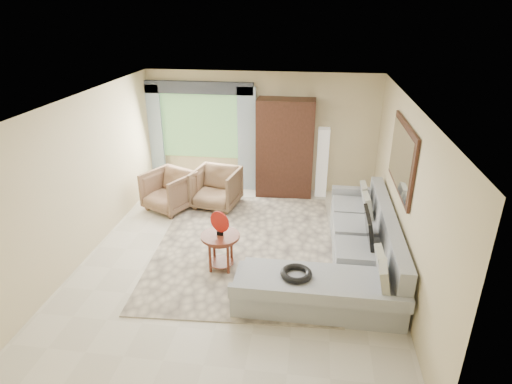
# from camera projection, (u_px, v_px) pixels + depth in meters

# --- Properties ---
(ground) EXTENTS (6.00, 6.00, 0.00)m
(ground) POSITION_uv_depth(u_px,v_px,m) (238.00, 257.00, 7.11)
(ground) COLOR silver
(ground) RESTS_ON ground
(area_rug) EXTENTS (3.22, 4.16, 0.02)m
(area_rug) POSITION_uv_depth(u_px,v_px,m) (245.00, 245.00, 7.45)
(area_rug) COLOR beige
(area_rug) RESTS_ON ground
(sectional_sofa) EXTENTS (2.30, 3.46, 0.90)m
(sectional_sofa) POSITION_uv_depth(u_px,v_px,m) (349.00, 256.00, 6.61)
(sectional_sofa) COLOR #9DA0A5
(sectional_sofa) RESTS_ON ground
(tv_screen) EXTENTS (0.14, 0.74, 0.48)m
(tv_screen) POSITION_uv_depth(u_px,v_px,m) (369.00, 228.00, 6.55)
(tv_screen) COLOR black
(tv_screen) RESTS_ON sectional_sofa
(garden_hose) EXTENTS (0.43, 0.43, 0.09)m
(garden_hose) POSITION_uv_depth(u_px,v_px,m) (296.00, 274.00, 5.73)
(garden_hose) COLOR black
(garden_hose) RESTS_ON sectional_sofa
(coffee_table) EXTENTS (0.61, 0.61, 0.61)m
(coffee_table) POSITION_uv_depth(u_px,v_px,m) (221.00, 251.00, 6.68)
(coffee_table) COLOR #4E2414
(coffee_table) RESTS_ON ground
(red_disc) EXTENTS (0.32, 0.16, 0.34)m
(red_disc) POSITION_uv_depth(u_px,v_px,m) (220.00, 222.00, 6.47)
(red_disc) COLOR #AF1A11
(red_disc) RESTS_ON coffee_table
(armchair_left) EXTENTS (1.15, 1.17, 0.80)m
(armchair_left) POSITION_uv_depth(u_px,v_px,m) (169.00, 191.00, 8.65)
(armchair_left) COLOR #8B644C
(armchair_left) RESTS_ON ground
(armchair_right) EXTENTS (1.01, 1.03, 0.81)m
(armchair_right) POSITION_uv_depth(u_px,v_px,m) (216.00, 188.00, 8.76)
(armchair_right) COLOR brown
(armchair_right) RESTS_ON ground
(potted_plant) EXTENTS (0.49, 0.43, 0.54)m
(potted_plant) POSITION_uv_depth(u_px,v_px,m) (165.00, 177.00, 9.71)
(potted_plant) COLOR #999999
(potted_plant) RESTS_ON ground
(armoire) EXTENTS (1.20, 0.55, 2.10)m
(armoire) POSITION_uv_depth(u_px,v_px,m) (285.00, 148.00, 9.08)
(armoire) COLOR black
(armoire) RESTS_ON ground
(floor_lamp) EXTENTS (0.24, 0.24, 1.50)m
(floor_lamp) POSITION_uv_depth(u_px,v_px,m) (322.00, 162.00, 9.16)
(floor_lamp) COLOR silver
(floor_lamp) RESTS_ON ground
(window) EXTENTS (1.80, 0.04, 1.40)m
(window) POSITION_uv_depth(u_px,v_px,m) (200.00, 126.00, 9.41)
(window) COLOR #669E59
(window) RESTS_ON wall_back
(curtain_left) EXTENTS (0.40, 0.08, 2.30)m
(curtain_left) POSITION_uv_depth(u_px,v_px,m) (154.00, 136.00, 9.56)
(curtain_left) COLOR #9EB7CC
(curtain_left) RESTS_ON ground
(curtain_right) EXTENTS (0.40, 0.08, 2.30)m
(curtain_right) POSITION_uv_depth(u_px,v_px,m) (247.00, 140.00, 9.29)
(curtain_right) COLOR #9EB7CC
(curtain_right) RESTS_ON ground
(valance) EXTENTS (2.40, 0.12, 0.26)m
(valance) POSITION_uv_depth(u_px,v_px,m) (197.00, 88.00, 9.00)
(valance) COLOR #1E232D
(valance) RESTS_ON wall_back
(wall_mirror) EXTENTS (0.05, 1.70, 1.05)m
(wall_mirror) POSITION_uv_depth(u_px,v_px,m) (402.00, 157.00, 6.41)
(wall_mirror) COLOR black
(wall_mirror) RESTS_ON wall_right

